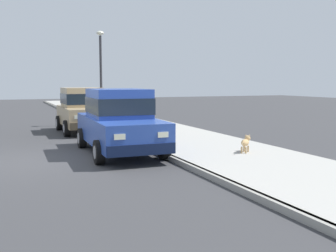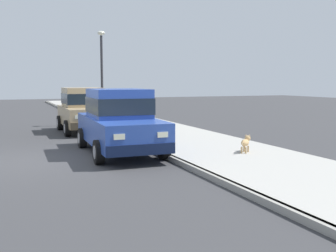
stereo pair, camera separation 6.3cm
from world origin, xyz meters
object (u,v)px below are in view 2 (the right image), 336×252
object	(u,v)px
car_blue_sedan	(119,120)
dog_tan	(246,142)
fire_hydrant	(154,132)
street_lamp	(102,66)
car_tan_hatchback	(83,109)

from	to	relation	value
car_blue_sedan	dog_tan	bearing A→B (deg)	-32.87
fire_hydrant	dog_tan	bearing A→B (deg)	-59.10
street_lamp	car_blue_sedan	bearing A→B (deg)	-99.68
dog_tan	fire_hydrant	world-z (taller)	fire_hydrant
dog_tan	fire_hydrant	bearing A→B (deg)	120.90
dog_tan	car_blue_sedan	bearing A→B (deg)	147.13
car_blue_sedan	dog_tan	world-z (taller)	car_blue_sedan
street_lamp	dog_tan	bearing A→B (deg)	-79.46
dog_tan	fire_hydrant	distance (m)	3.34
car_blue_sedan	street_lamp	distance (m)	8.08
fire_hydrant	car_blue_sedan	bearing A→B (deg)	-149.32
car_blue_sedan	fire_hydrant	bearing A→B (deg)	30.68
car_blue_sedan	fire_hydrant	world-z (taller)	car_blue_sedan
dog_tan	street_lamp	world-z (taller)	street_lamp
car_tan_hatchback	dog_tan	bearing A→B (deg)	-67.18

